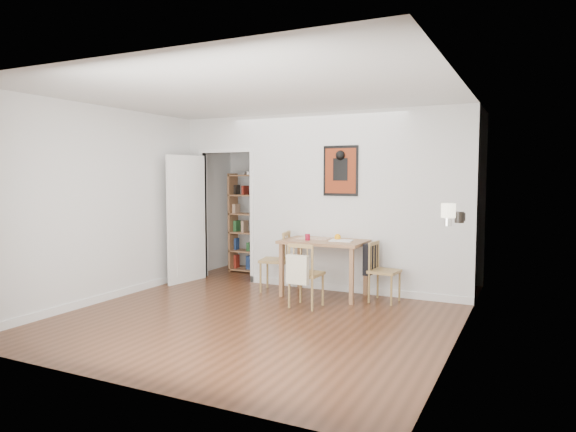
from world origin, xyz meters
The scene contains 15 objects.
ground centered at (0.00, 0.00, 0.00)m, with size 5.20×5.20×0.00m, color #542E1B.
room_shell centered at (0.10, 1.34, 1.30)m, with size 5.20×5.20×5.20m.
dining_table centered at (0.29, 0.99, 0.69)m, with size 1.15×0.73×0.78m.
chair_left centered at (-0.46, 0.96, 0.44)m, with size 0.52×0.52×0.88m.
chair_right centered at (1.13, 1.01, 0.42)m, with size 0.49×0.44×0.80m.
chair_front centered at (0.31, 0.31, 0.42)m, with size 0.43×0.49×0.83m.
bookshelf centered at (-1.55, 2.09, 0.85)m, with size 0.72×0.29×1.72m.
fireplace centered at (2.16, 0.25, 0.62)m, with size 0.45×1.25×1.16m.
red_glass centered at (0.09, 0.87, 0.83)m, with size 0.07×0.07×0.09m, color maroon.
orange_fruit centered at (0.46, 1.07, 0.83)m, with size 0.09×0.09×0.09m, color #FF9F0D.
placemat centered at (0.09, 1.10, 0.79)m, with size 0.44×0.33×0.00m, color beige.
notebook centered at (0.54, 1.00, 0.79)m, with size 0.30×0.22×0.02m, color white.
mantel_lamp centered at (2.12, -0.12, 1.30)m, with size 0.15×0.15×0.23m.
ceramic_jar_a centered at (2.18, 0.29, 1.22)m, with size 0.10×0.10×0.12m, color black.
ceramic_jar_b centered at (2.17, 0.57, 1.21)m, with size 0.08×0.08×0.09m, color black.
Camera 1 is at (2.94, -5.61, 1.68)m, focal length 32.00 mm.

